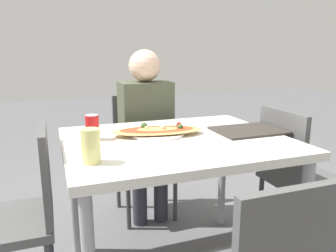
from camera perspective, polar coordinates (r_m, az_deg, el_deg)
name	(u,v)px	position (r m, az deg, el deg)	size (l,w,h in m)	color
dining_table	(176,154)	(1.66, 1.46, -4.85)	(1.10, 0.88, 0.77)	silver
chair_far_seated	(142,147)	(2.43, -4.49, -3.67)	(0.40, 0.40, 0.88)	#4C4C4C
chair_side_left	(21,210)	(1.65, -24.16, -13.24)	(0.40, 0.40, 0.88)	#4C4C4C
chair_side_right	(295,172)	(2.08, 21.29, -7.50)	(0.40, 0.40, 0.88)	#4C4C4C
person_seated	(146,122)	(2.27, -3.82, 0.66)	(0.35, 0.26, 1.20)	#2D2D38
pizza_main	(157,131)	(1.70, -1.84, -0.90)	(0.50, 0.28, 0.06)	white
soda_can	(92,127)	(1.64, -13.04, -0.24)	(0.07, 0.07, 0.12)	red
drink_glass	(91,146)	(1.31, -13.26, -3.43)	(0.07, 0.07, 0.14)	#E0DB7F
serving_tray	(248,130)	(1.83, 13.79, -0.71)	(0.36, 0.27, 0.01)	#332D28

